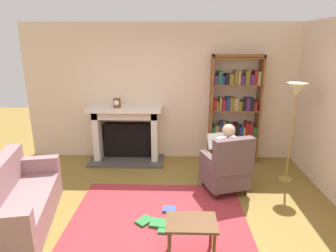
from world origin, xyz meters
The scene contains 13 objects.
ground centered at (0.00, 0.00, 0.00)m, with size 14.00×14.00×0.00m, color olive.
back_wall centered at (0.00, 2.55, 1.35)m, with size 5.60×0.10×2.70m, color beige.
side_wall_right centered at (2.65, 1.25, 1.35)m, with size 0.10×5.20×2.70m, color beige.
area_rug centered at (0.00, 0.30, 0.01)m, with size 2.40×1.80×0.01m, color #A02D34.
fireplace centered at (-0.76, 2.30, 0.59)m, with size 1.46×0.64×1.12m.
mantel_clock centered at (-0.91, 2.20, 1.21)m, with size 0.14×0.14×0.17m.
bookshelf centered at (1.37, 2.33, 1.02)m, with size 0.96×0.32×2.11m.
armchair_reading centered at (1.04, 1.00, 0.42)m, with size 0.81×0.79×0.97m.
seated_reader centered at (1.00, 1.11, 0.62)m, with size 0.48×0.59×1.14m.
sofa_floral centered at (-1.84, 0.05, 0.32)m, with size 1.05×1.81×0.85m.
side_table centered at (0.41, -0.49, 0.39)m, with size 0.56×0.39×0.47m.
scattered_books centered at (0.02, 0.14, 0.03)m, with size 0.56×0.61×0.04m.
floor_lamp centered at (2.16, 1.46, 1.45)m, with size 0.32×0.32×1.71m.
Camera 1 is at (0.23, -3.25, 2.36)m, focal length 31.20 mm.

